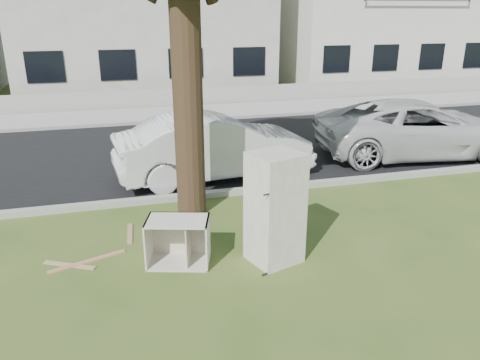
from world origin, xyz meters
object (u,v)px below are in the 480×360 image
object	(u,v)px
car_center	(214,146)
car_right	(417,128)
fridge	(275,208)
cabinet	(178,241)

from	to	relation	value
car_center	car_right	size ratio (longest dim) A/B	0.85
fridge	car_center	size ratio (longest dim) A/B	0.38
cabinet	car_center	world-z (taller)	car_center
fridge	cabinet	xyz separation A→B (m)	(-1.43, 0.28, -0.50)
car_center	car_right	distance (m)	5.53
car_center	car_right	xyz separation A→B (m)	(5.52, 0.32, -0.00)
cabinet	car_right	size ratio (longest dim) A/B	0.18
cabinet	car_center	distance (m)	3.98
fridge	car_center	bearing A→B (deg)	72.95
fridge	car_right	world-z (taller)	fridge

